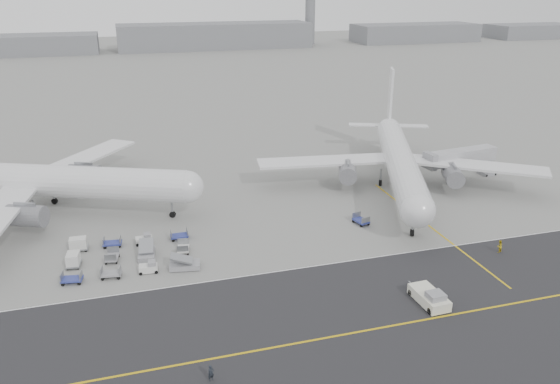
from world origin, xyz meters
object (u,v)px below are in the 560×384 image
object	(u,v)px
control_tower	(310,17)
airliner_b	(399,159)
airliner_a	(42,181)
ground_crew_a	(211,373)
ground_crew_b	(499,246)
pushback_tug	(430,297)
jet_bridge	(461,158)

from	to	relation	value
control_tower	airliner_b	size ratio (longest dim) A/B	0.60
airliner_a	ground_crew_a	xyz separation A→B (m)	(20.03, -50.35, -4.68)
airliner_b	ground_crew_b	distance (m)	29.17
airliner_a	ground_crew_b	size ratio (longest dim) A/B	28.06
control_tower	ground_crew_a	world-z (taller)	control_tower
ground_crew_a	airliner_b	bearing A→B (deg)	26.24
ground_crew_b	pushback_tug	bearing A→B (deg)	8.91
ground_crew_b	jet_bridge	bearing A→B (deg)	-132.88
airliner_a	ground_crew_a	bearing A→B (deg)	-135.18
airliner_a	jet_bridge	size ratio (longest dim) A/B	3.14
ground_crew_b	ground_crew_a	bearing A→B (deg)	-0.77
jet_bridge	ground_crew_a	world-z (taller)	jet_bridge
airliner_a	jet_bridge	bearing A→B (deg)	-71.12
airliner_a	airliner_b	world-z (taller)	airliner_a
airliner_a	ground_crew_b	xyz separation A→B (m)	(65.03, -34.91, -4.63)
ground_crew_b	airliner_a	bearing A→B (deg)	-47.93
pushback_tug	ground_crew_a	size ratio (longest dim) A/B	4.18
ground_crew_a	ground_crew_b	bearing A→B (deg)	-0.22
pushback_tug	ground_crew_a	world-z (taller)	pushback_tug
pushback_tug	ground_crew_b	distance (m)	19.27
control_tower	airliner_a	bearing A→B (deg)	-118.87
control_tower	pushback_tug	xyz separation A→B (m)	(-81.95, -280.04, -15.38)
airliner_a	pushback_tug	distance (m)	65.46
airliner_b	ground_crew_b	size ratio (longest dim) A/B	27.66
airliner_b	jet_bridge	xyz separation A→B (m)	(13.86, 0.36, -1.07)
airliner_a	control_tower	bearing A→B (deg)	-5.74
airliner_a	airliner_b	bearing A→B (deg)	-72.36
jet_bridge	airliner_a	bearing A→B (deg)	168.96
airliner_b	pushback_tug	world-z (taller)	airliner_b
airliner_b	ground_crew_a	size ratio (longest dim) A/B	29.11
control_tower	airliner_a	world-z (taller)	control_tower
pushback_tug	ground_crew_a	xyz separation A→B (m)	(-28.09, -6.21, 0.02)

